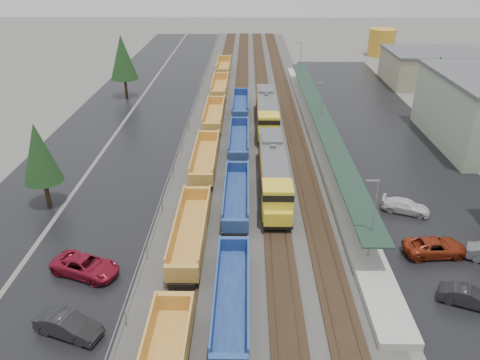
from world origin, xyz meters
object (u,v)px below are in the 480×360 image
Objects in this scene: storage_tank at (382,42)px; parked_car_east_c at (406,206)px; well_string_yellow at (206,159)px; parked_car_west_b at (68,325)px; locomotive_trail at (267,112)px; well_string_blue at (235,238)px; parked_car_east_a at (469,297)px; parked_car_west_c at (85,266)px; parked_car_east_b at (435,247)px; locomotive_lead at (274,172)px.

storage_tank is 80.66m from parked_car_east_c.
well_string_yellow is 23.19× the size of parked_car_west_b.
parked_car_west_b is 1.02× the size of parked_car_east_c.
locomotive_trail is 32.48m from well_string_blue.
well_string_blue is at bearing 90.87° from parked_car_east_a.
parked_car_east_c is at bearing -50.40° from parked_car_west_c.
well_string_yellow is 22.79m from parked_car_west_c.
well_string_blue reaches higher than parked_car_west_b.
parked_car_east_a is at bearing -63.71° from parked_car_west_b.
well_string_blue is at bearing 132.82° from parked_car_east_c.
locomotive_trail is at bearing 49.13° from parked_car_east_c.
locomotive_trail is at bearing 17.71° from parked_car_east_b.
parked_car_west_b is at bearing -125.13° from locomotive_lead.
storage_tank is 1.13× the size of parked_car_west_c.
locomotive_lead reaches higher than well_string_yellow.
parked_car_east_c is at bearing -26.38° from well_string_yellow.
parked_car_west_c is at bearing -117.72° from storage_tank.
parked_car_west_b reaches higher than parked_car_west_c.
parked_car_west_c is 1.21× the size of parked_car_east_c.
locomotive_lead is 11.97m from well_string_blue.
locomotive_lead is 1.00× the size of locomotive_trail.
parked_car_west_b is (-15.35, -42.82, -1.54)m from locomotive_trail.
well_string_yellow is at bearing -1.45° from parked_car_west_c.
parked_car_east_c is (-0.35, 7.41, -0.07)m from parked_car_east_b.
parked_car_east_a is (-16.78, -92.65, -2.56)m from storage_tank.
parked_car_west_b reaches higher than parked_car_east_b.
well_string_yellow reaches higher than parked_car_west_b.
locomotive_lead reaches higher than well_string_blue.
parked_car_west_b is 0.85× the size of parked_car_west_c.
storage_tank reaches higher than parked_car_west_c.
well_string_yellow is at bearing 102.94° from well_string_blue.
parked_car_west_b is at bearing -109.73° from locomotive_trail.
well_string_yellow is 19.65× the size of parked_car_west_c.
locomotive_trail is at bearing -119.91° from storage_tank.
parked_car_west_b is 0.88× the size of parked_car_east_b.
parked_car_east_b is (21.71, -18.00, -0.44)m from well_string_yellow.
well_string_blue is 16.20× the size of parked_car_west_c.
locomotive_trail reaches higher than parked_car_east_c.
well_string_yellow is at bearing 45.36° from parked_car_east_b.
parked_car_west_c is (-8.28, -21.22, -0.41)m from well_string_yellow.
locomotive_lead is 3.97× the size of parked_car_west_b.
storage_tank reaches higher than well_string_blue.
parked_car_east_b is at bearing -40.72° from locomotive_lead.
well_string_blue is 19.26m from parked_car_east_a.
locomotive_lead reaches higher than parked_car_east_a.
parked_car_west_c reaches higher than parked_car_east_b.
storage_tank is at bearing 67.57° from locomotive_lead.
parked_car_west_b is at bearing 119.32° from parked_car_east_a.
storage_tank is 1.37× the size of parked_car_east_c.
well_string_yellow reaches higher than well_string_blue.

